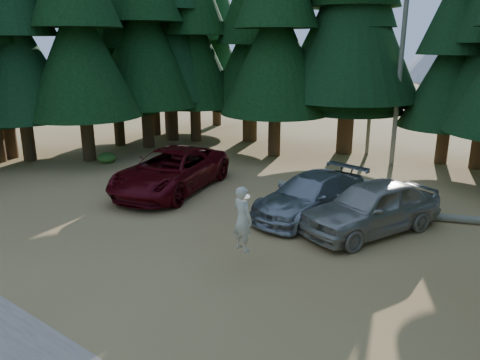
{
  "coord_description": "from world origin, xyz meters",
  "views": [
    {
      "loc": [
        8.92,
        -9.5,
        6.21
      ],
      "look_at": [
        -1.24,
        3.9,
        1.25
      ],
      "focal_mm": 35.0,
      "sensor_mm": 36.0,
      "label": 1
    }
  ],
  "objects_px": {
    "red_pickup": "(171,170)",
    "frisbee_player": "(242,219)",
    "silver_minivan_center": "(310,196)",
    "silver_minivan_right": "(371,207)",
    "log_left": "(312,191)",
    "log_mid": "(350,177)",
    "log_right": "(423,216)"
  },
  "relations": [
    {
      "from": "red_pickup",
      "to": "frisbee_player",
      "type": "xyz_separation_m",
      "value": [
        6.83,
        -3.95,
        0.59
      ]
    },
    {
      "from": "red_pickup",
      "to": "log_right",
      "type": "distance_m",
      "value": 10.32
    },
    {
      "from": "frisbee_player",
      "to": "log_mid",
      "type": "distance_m",
      "value": 10.31
    },
    {
      "from": "silver_minivan_center",
      "to": "log_left",
      "type": "bearing_deg",
      "value": 124.08
    },
    {
      "from": "silver_minivan_center",
      "to": "silver_minivan_right",
      "type": "distance_m",
      "value": 2.41
    },
    {
      "from": "frisbee_player",
      "to": "log_left",
      "type": "bearing_deg",
      "value": -65.16
    },
    {
      "from": "log_left",
      "to": "log_mid",
      "type": "distance_m",
      "value": 2.97
    },
    {
      "from": "log_left",
      "to": "silver_minivan_right",
      "type": "bearing_deg",
      "value": -27.29
    },
    {
      "from": "silver_minivan_center",
      "to": "log_right",
      "type": "distance_m",
      "value": 4.16
    },
    {
      "from": "frisbee_player",
      "to": "red_pickup",
      "type": "bearing_deg",
      "value": -18.32
    },
    {
      "from": "silver_minivan_center",
      "to": "frisbee_player",
      "type": "distance_m",
      "value": 4.98
    },
    {
      "from": "silver_minivan_center",
      "to": "frisbee_player",
      "type": "relative_size",
      "value": 2.79
    },
    {
      "from": "log_mid",
      "to": "frisbee_player",
      "type": "bearing_deg",
      "value": -67.95
    },
    {
      "from": "silver_minivan_center",
      "to": "frisbee_player",
      "type": "bearing_deg",
      "value": -76.38
    },
    {
      "from": "silver_minivan_center",
      "to": "silver_minivan_right",
      "type": "xyz_separation_m",
      "value": [
        2.4,
        -0.15,
        0.12
      ]
    },
    {
      "from": "red_pickup",
      "to": "silver_minivan_right",
      "type": "relative_size",
      "value": 1.24
    },
    {
      "from": "red_pickup",
      "to": "log_left",
      "type": "relative_size",
      "value": 1.8
    },
    {
      "from": "log_right",
      "to": "frisbee_player",
      "type": "bearing_deg",
      "value": -134.86
    },
    {
      "from": "silver_minivan_right",
      "to": "log_left",
      "type": "bearing_deg",
      "value": 166.89
    },
    {
      "from": "red_pickup",
      "to": "log_right",
      "type": "height_order",
      "value": "red_pickup"
    },
    {
      "from": "red_pickup",
      "to": "silver_minivan_right",
      "type": "bearing_deg",
      "value": -9.35
    },
    {
      "from": "silver_minivan_right",
      "to": "log_right",
      "type": "distance_m",
      "value": 2.64
    },
    {
      "from": "silver_minivan_center",
      "to": "log_mid",
      "type": "distance_m",
      "value": 5.33
    },
    {
      "from": "frisbee_player",
      "to": "log_mid",
      "type": "xyz_separation_m",
      "value": [
        -1.29,
        10.14,
        -1.36
      ]
    },
    {
      "from": "log_mid",
      "to": "log_right",
      "type": "height_order",
      "value": "log_right"
    },
    {
      "from": "silver_minivan_center",
      "to": "log_mid",
      "type": "relative_size",
      "value": 1.7
    },
    {
      "from": "silver_minivan_right",
      "to": "log_right",
      "type": "xyz_separation_m",
      "value": [
        1.13,
        2.26,
        -0.74
      ]
    },
    {
      "from": "silver_minivan_right",
      "to": "log_mid",
      "type": "bearing_deg",
      "value": 141.84
    },
    {
      "from": "frisbee_player",
      "to": "log_left",
      "type": "relative_size",
      "value": 0.52
    },
    {
      "from": "log_right",
      "to": "silver_minivan_center",
      "type": "bearing_deg",
      "value": -170.8
    },
    {
      "from": "frisbee_player",
      "to": "log_left",
      "type": "xyz_separation_m",
      "value": [
        -1.68,
        7.19,
        -1.36
      ]
    },
    {
      "from": "silver_minivan_center",
      "to": "log_right",
      "type": "height_order",
      "value": "silver_minivan_center"
    }
  ]
}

